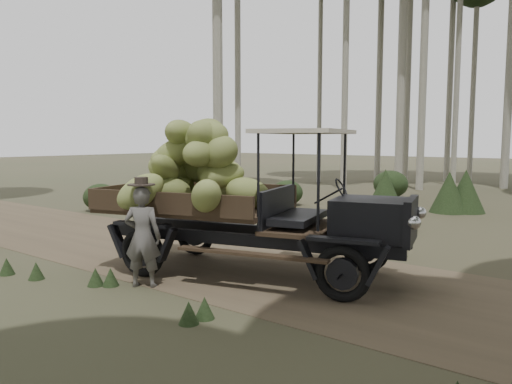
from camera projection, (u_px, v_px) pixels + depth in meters
ground at (217, 261)px, 9.73m from camera, size 120.00×120.00×0.00m
dirt_track at (217, 261)px, 9.73m from camera, size 70.00×4.00×0.01m
banana_truck at (218, 181)px, 8.84m from camera, size 5.76×3.48×2.84m
farmer at (143, 235)px, 7.95m from camera, size 0.71×0.64×1.77m
undergrowth at (217, 233)px, 9.58m from camera, size 24.51×23.72×1.39m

